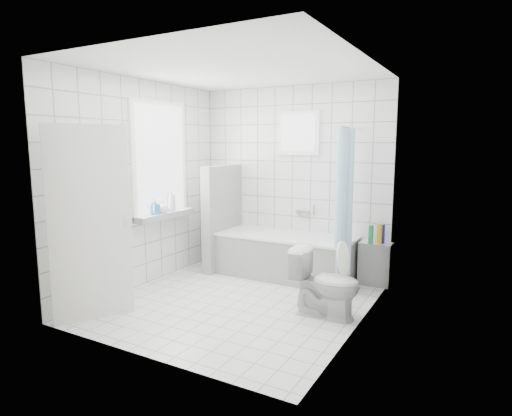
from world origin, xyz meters
The scene contains 19 objects.
ground centered at (0.00, 0.00, 0.00)m, with size 3.00×3.00×0.00m, color white.
ceiling centered at (0.00, 0.00, 2.60)m, with size 3.00×3.00×0.00m, color white.
wall_back centered at (0.00, 1.50, 1.30)m, with size 2.80×0.02×2.60m, color white.
wall_front centered at (0.00, -1.50, 1.30)m, with size 2.80×0.02×2.60m, color white.
wall_left centered at (-1.40, 0.00, 1.30)m, with size 0.02×3.00×2.60m, color white.
wall_right centered at (1.40, 0.00, 1.30)m, with size 0.02×3.00×2.60m, color white.
window_left centered at (-1.35, 0.30, 1.60)m, with size 0.01×0.90×1.40m, color white.
window_back centered at (0.10, 1.46, 1.95)m, with size 0.50×0.01×0.50m, color white.
window_sill centered at (-1.31, 0.30, 0.86)m, with size 0.18×1.02×0.08m, color white.
door centered at (-1.05, -1.14, 1.00)m, with size 0.04×0.80×2.00m, color silver.
bathtub centered at (0.08, 1.12, 0.29)m, with size 1.85×0.77×0.58m.
partition_wall centered at (-0.91, 1.07, 0.75)m, with size 0.15×0.85×1.50m, color white.
tiled_ledge centered at (1.24, 1.38, 0.28)m, with size 0.40×0.24×0.55m, color white.
toilet centered at (1.03, 0.08, 0.36)m, with size 0.41×0.71×0.73m, color silver.
curtain_rod centered at (0.95, 1.10, 2.00)m, with size 0.02×0.02×0.80m, color silver.
shower_curtain centered at (0.95, 0.97, 1.10)m, with size 0.14×0.48×1.78m, color #489FD4, non-canonical shape.
tub_faucet centered at (0.18, 1.46, 0.85)m, with size 0.18×0.06×0.06m, color silver.
sill_bottles centered at (-1.30, 0.31, 1.03)m, with size 0.19×0.44×0.32m.
ledge_bottles centered at (1.26, 1.33, 0.67)m, with size 0.18×0.17×0.26m.
Camera 1 is at (2.47, -4.04, 1.80)m, focal length 30.00 mm.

